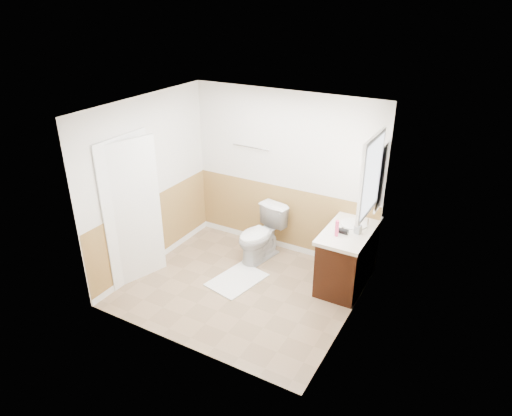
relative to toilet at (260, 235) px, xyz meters
The scene contains 32 objects.
floor 0.93m from the toilet, 80.13° to the right, with size 3.00×3.00×0.00m, color #8C7051.
ceiling 2.25m from the toilet, 80.13° to the right, with size 3.00×3.00×0.00m, color white.
wall_back 0.98m from the toilet, 73.49° to the left, with size 3.00×3.00×0.00m, color silver.
wall_front 2.28m from the toilet, 86.15° to the right, with size 3.00×3.00×0.00m, color silver.
wall_left 1.79m from the toilet, 148.89° to the right, with size 3.00×3.00×0.00m, color silver.
wall_right 2.02m from the toilet, 26.51° to the right, with size 3.00×3.00×0.00m, color silver.
wainscot_back 0.50m from the toilet, 73.10° to the left, with size 3.00×3.00×0.00m, color #A27F41.
wainscot_front 2.11m from the toilet, 86.13° to the right, with size 3.00×3.00×0.00m, color #A27F41.
wainscot_left 1.58m from the toilet, 148.67° to the right, with size 2.60×2.60×0.00m, color #A27F41.
wainscot_right 1.83m from the toilet, 26.68° to the right, with size 2.60×2.60×0.00m, color #A27F41.
toilet is the anchor object (origin of this frame).
bath_mat 0.80m from the toilet, 90.00° to the right, with size 0.55×0.80×0.02m, color white.
vanity_cabinet 1.36m from the toilet, ahead, with size 0.55×1.10×0.80m, color black.
vanity_knob_left 1.07m from the toilet, ahead, with size 0.03×0.03×0.03m, color silver.
vanity_knob_right 1.07m from the toilet, ahead, with size 0.03×0.03×0.03m, color silver.
countertop 1.41m from the toilet, ahead, with size 0.60×1.15×0.05m, color silver.
sink_basin 1.44m from the toilet, ahead, with size 0.36×0.36×0.02m, color white.
faucet 1.63m from the toilet, ahead, with size 0.02×0.02×0.14m, color silver.
lotion_bottle 1.39m from the toilet, 10.95° to the right, with size 0.05×0.05×0.22m, color #E93C72.
soap_dispenser 1.57m from the toilet, ahead, with size 0.08×0.08×0.18m, color #939DA6.
hair_dryer_body 1.40m from the toilet, ahead, with size 0.07×0.07×0.14m, color black.
hair_dryer_handle 1.35m from the toilet, ahead, with size 0.03×0.03×0.07m, color black.
mirror_panel 2.00m from the toilet, ahead, with size 0.02×0.35×0.90m, color silver.
window_frame 2.11m from the toilet, ahead, with size 0.04×0.80×1.00m, color white.
window_glass 2.12m from the toilet, ahead, with size 0.01×0.70×0.90m, color white.
door 1.89m from the toilet, 134.74° to the right, with size 0.05×0.80×2.04m, color white.
door_frame 1.94m from the toilet, 136.42° to the right, with size 0.02×0.92×2.10m, color white.
door_knob 1.61m from the toilet, 141.89° to the right, with size 0.06×0.06×0.06m, color silver.
towel_bar 1.33m from the toilet, 133.54° to the left, with size 0.02×0.02×0.62m, color silver.
tp_holder_bar 0.50m from the toilet, 84.07° to the left, with size 0.02×0.02×0.14m, color silver.
tp_roll 0.50m from the toilet, 84.07° to the left, with size 0.11×0.11×0.10m, color white.
tp_sheet 0.45m from the toilet, 84.07° to the left, with size 0.10×0.01×0.16m, color white.
Camera 1 is at (2.75, -4.48, 3.73)m, focal length 32.10 mm.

